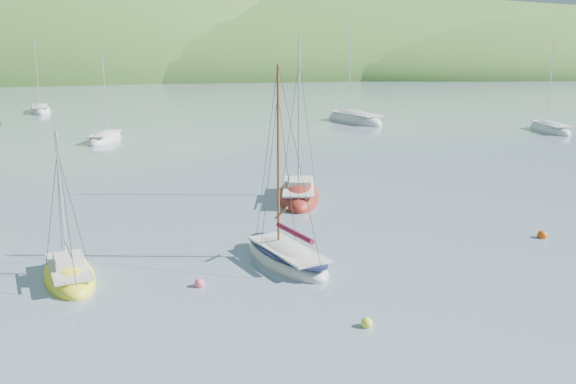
{
  "coord_description": "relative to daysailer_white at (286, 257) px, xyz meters",
  "views": [
    {
      "loc": [
        -3.27,
        -21.54,
        9.84
      ],
      "look_at": [
        1.17,
        8.0,
        2.53
      ],
      "focal_mm": 40.0,
      "sensor_mm": 36.0,
      "label": 1
    }
  ],
  "objects": [
    {
      "name": "daysailer_white",
      "position": [
        0.0,
        0.0,
        0.0
      ],
      "size": [
        4.24,
        6.43,
        9.28
      ],
      "rotation": [
        0.0,
        0.0,
        0.37
      ],
      "color": "silver",
      "rests_on": "ground"
    },
    {
      "name": "distant_sloop_d",
      "position": [
        33.26,
        35.39,
        -0.04
      ],
      "size": [
        2.87,
        7.32,
        10.29
      ],
      "rotation": [
        0.0,
        0.0,
        -0.05
      ],
      "color": "silver",
      "rests_on": "ground"
    },
    {
      "name": "sailboat_yellow",
      "position": [
        -9.22,
        -0.71,
        -0.05
      ],
      "size": [
        3.35,
        5.41,
        6.7
      ],
      "rotation": [
        0.0,
        0.0,
        0.29
      ],
      "color": "yellow",
      "rests_on": "ground"
    },
    {
      "name": "ground",
      "position": [
        -0.69,
        -5.21,
        -0.21
      ],
      "size": [
        700.0,
        700.0,
        0.0
      ],
      "primitive_type": "plane",
      "color": "gray",
      "rests_on": "ground"
    },
    {
      "name": "sloop_red",
      "position": [
        2.41,
        11.16,
        -0.01
      ],
      "size": [
        3.64,
        7.5,
        10.64
      ],
      "rotation": [
        0.0,
        0.0,
        -0.17
      ],
      "color": "maroon",
      "rests_on": "ground"
    },
    {
      "name": "distant_sloop_c",
      "position": [
        -23.61,
        61.48,
        -0.04
      ],
      "size": [
        4.11,
        7.59,
        10.29
      ],
      "rotation": [
        0.0,
        0.0,
        0.23
      ],
      "color": "silver",
      "rests_on": "ground"
    },
    {
      "name": "distant_sloop_b",
      "position": [
        14.78,
        45.67,
        -0.0
      ],
      "size": [
        6.61,
        9.65,
        13.03
      ],
      "rotation": [
        0.0,
        0.0,
        0.41
      ],
      "color": "silver",
      "rests_on": "ground"
    },
    {
      "name": "distant_sloop_a",
      "position": [
        -12.25,
        35.83,
        -0.05
      ],
      "size": [
        3.72,
        6.75,
        9.13
      ],
      "rotation": [
        0.0,
        0.0,
        -0.24
      ],
      "color": "silver",
      "rests_on": "ground"
    },
    {
      "name": "shoreline_hills",
      "position": [
        -10.35,
        167.21,
        -0.21
      ],
      "size": [
        690.0,
        135.0,
        56.0
      ],
      "color": "#396426",
      "rests_on": "ground"
    },
    {
      "name": "mooring_buoys",
      "position": [
        5.38,
        -1.78,
        -0.09
      ],
      "size": [
        17.51,
        8.93,
        0.5
      ],
      "color": "#FBF63B",
      "rests_on": "ground"
    }
  ]
}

